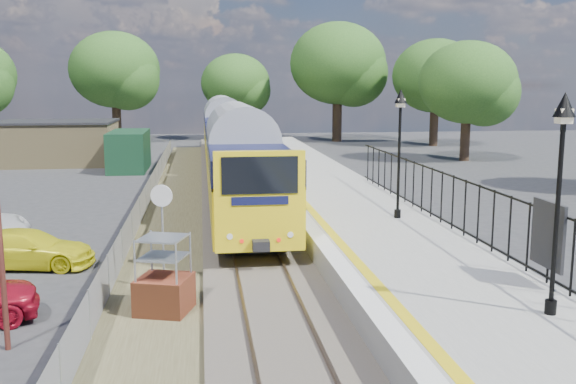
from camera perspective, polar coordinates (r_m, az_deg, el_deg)
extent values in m
plane|color=#2D2D30|center=(17.00, -1.69, -9.85)|extent=(120.00, 120.00, 0.00)
cube|color=#473F38|center=(26.59, -3.96, -2.55)|extent=(3.40, 80.00, 0.20)
cube|color=#4C472D|center=(24.64, -10.40, -3.82)|extent=(2.60, 70.00, 0.06)
cube|color=brown|center=(26.53, -5.51, -2.33)|extent=(0.07, 80.00, 0.14)
cube|color=brown|center=(26.62, -2.41, -2.26)|extent=(0.07, 80.00, 0.14)
cube|color=gray|center=(25.20, 5.92, -2.44)|extent=(5.00, 70.00, 0.90)
cube|color=silver|center=(24.69, 0.85, -1.56)|extent=(0.50, 70.00, 0.01)
cube|color=yellow|center=(24.76, 2.00, -1.53)|extent=(0.30, 70.00, 0.01)
cylinder|color=black|center=(14.67, 22.30, -9.43)|extent=(0.24, 0.24, 0.30)
cylinder|color=black|center=(14.20, 22.77, -2.34)|extent=(0.10, 0.10, 3.70)
cube|color=black|center=(13.96, 23.28, 5.52)|extent=(0.08, 0.08, 0.30)
cube|color=beige|center=(13.95, 23.33, 6.22)|extent=(0.26, 0.26, 0.30)
cone|color=black|center=(13.94, 23.39, 7.16)|extent=(0.44, 0.44, 0.50)
cylinder|color=black|center=(23.49, 9.70, -1.91)|extent=(0.24, 0.24, 0.30)
cylinder|color=black|center=(23.20, 9.83, 2.58)|extent=(0.10, 0.10, 3.70)
cube|color=black|center=(23.05, 9.96, 7.40)|extent=(0.08, 0.08, 0.30)
cube|color=beige|center=(23.05, 9.98, 7.82)|extent=(0.26, 0.26, 0.30)
cone|color=black|center=(23.04, 9.99, 8.39)|extent=(0.44, 0.44, 0.50)
cube|color=black|center=(20.42, 16.10, 0.72)|extent=(0.05, 26.00, 0.05)
cube|color=black|center=(16.55, 22.10, -3.54)|extent=(0.08, 1.40, 1.60)
cube|color=#998556|center=(49.24, -19.84, 4.09)|extent=(8.00, 6.00, 3.00)
cube|color=black|center=(49.13, -19.94, 5.89)|extent=(8.20, 6.20, 0.15)
cube|color=#143821|center=(44.44, -13.94, 3.60)|extent=(2.40, 6.00, 2.60)
cylinder|color=#332319|center=(66.59, -14.96, 5.96)|extent=(0.88, 0.88, 3.85)
ellipsoid|color=#27511B|center=(66.50, -15.16, 10.45)|extent=(8.80, 8.80, 7.48)
cylinder|color=#332319|center=(68.18, -4.63, 6.02)|extent=(0.72, 0.72, 3.15)
ellipsoid|color=#27511B|center=(68.06, -4.68, 9.62)|extent=(7.20, 7.20, 6.12)
cylinder|color=#332319|center=(65.50, 4.38, 6.35)|extent=(0.96, 0.96, 4.20)
ellipsoid|color=#27511B|center=(65.44, 4.44, 11.34)|extent=(9.60, 9.60, 8.16)
cylinder|color=#332319|center=(62.00, 12.83, 5.64)|extent=(0.80, 0.80, 3.50)
ellipsoid|color=#27511B|center=(61.88, 12.99, 10.03)|extent=(8.00, 8.00, 6.80)
cylinder|color=#332319|center=(50.15, 15.46, 4.49)|extent=(0.72, 0.72, 3.15)
ellipsoid|color=#27511B|center=(49.99, 15.68, 9.37)|extent=(7.20, 7.20, 6.12)
cube|color=yellow|center=(28.92, -4.34, 1.62)|extent=(2.80, 20.00, 1.90)
cube|color=#0F133A|center=(28.77, -4.37, 4.18)|extent=(2.82, 20.00, 0.90)
cube|color=black|center=(28.77, -4.37, 4.18)|extent=(2.82, 18.00, 0.70)
cube|color=black|center=(29.11, -4.31, -0.69)|extent=(2.00, 18.00, 0.45)
cube|color=yellow|center=(49.39, -5.77, 4.84)|extent=(2.80, 20.00, 1.90)
cube|color=#0F133A|center=(49.30, -5.79, 6.35)|extent=(2.82, 20.00, 0.90)
cube|color=black|center=(49.30, -5.79, 6.35)|extent=(2.82, 18.00, 0.70)
cube|color=black|center=(49.50, -5.74, 3.48)|extent=(2.00, 18.00, 0.45)
cube|color=black|center=(18.65, -2.52, 1.49)|extent=(2.24, 0.04, 1.10)
cube|color=brown|center=(16.40, -10.92, -9.01)|extent=(1.55, 1.55, 0.95)
cylinder|color=#999EA3|center=(17.84, -11.04, -4.58)|extent=(0.06, 0.06, 2.70)
cylinder|color=silver|center=(17.52, -11.19, -0.33)|extent=(0.59, 0.18, 0.60)
imported|color=yellow|center=(21.62, -22.12, -4.71)|extent=(4.27, 2.22, 1.18)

